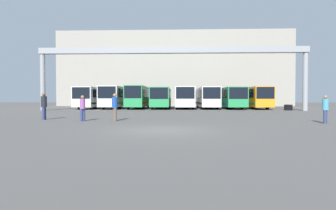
{
  "coord_description": "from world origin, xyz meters",
  "views": [
    {
      "loc": [
        0.66,
        -11.78,
        1.41
      ],
      "look_at": [
        -0.52,
        21.79,
        0.64
      ],
      "focal_mm": 28.0,
      "sensor_mm": 36.0,
      "label": 1
    }
  ],
  "objects": [
    {
      "name": "bus_slot_3",
      "position": [
        -1.69,
        27.76,
        1.73
      ],
      "size": [
        2.6,
        11.97,
        2.99
      ],
      "color": "#268C4C",
      "rests_on": "ground"
    },
    {
      "name": "overhead_gantry",
      "position": [
        0.0,
        20.06,
        6.48
      ],
      "size": [
        32.52,
        0.8,
        7.66
      ],
      "color": "gray",
      "rests_on": "ground"
    },
    {
      "name": "bus_slot_5",
      "position": [
        5.08,
        27.92,
        1.75
      ],
      "size": [
        2.5,
        12.3,
        3.04
      ],
      "color": "silver",
      "rests_on": "ground"
    },
    {
      "name": "pedestrian_mid_left",
      "position": [
        -5.36,
        4.67,
        0.87
      ],
      "size": [
        0.34,
        0.34,
        1.65
      ],
      "rotation": [
        0.0,
        0.0,
        3.91
      ],
      "color": "navy",
      "rests_on": "ground"
    },
    {
      "name": "bus_slot_6",
      "position": [
        8.46,
        28.02,
        1.74
      ],
      "size": [
        2.62,
        12.49,
        3.0
      ],
      "color": "#268C4C",
      "rests_on": "ground"
    },
    {
      "name": "pedestrian_near_center",
      "position": [
        -8.44,
        5.77,
        0.98
      ],
      "size": [
        0.38,
        0.38,
        1.84
      ],
      "rotation": [
        0.0,
        0.0,
        4.72
      ],
      "color": "navy",
      "rests_on": "ground"
    },
    {
      "name": "bus_slot_7",
      "position": [
        11.85,
        27.44,
        1.76
      ],
      "size": [
        2.51,
        11.32,
        3.05
      ],
      "color": "orange",
      "rests_on": "ground"
    },
    {
      "name": "building_backdrop",
      "position": [
        0.0,
        46.03,
        7.55
      ],
      "size": [
        47.34,
        12.0,
        15.09
      ],
      "color": "gray",
      "rests_on": "ground"
    },
    {
      "name": "pedestrian_near_right",
      "position": [
        -3.34,
        4.86,
        0.94
      ],
      "size": [
        0.37,
        0.37,
        1.77
      ],
      "rotation": [
        0.0,
        0.0,
        2.21
      ],
      "color": "brown",
      "rests_on": "ground"
    },
    {
      "name": "bus_slot_0",
      "position": [
        -11.85,
        27.27,
        1.76
      ],
      "size": [
        2.59,
        10.99,
        3.05
      ],
      "color": "silver",
      "rests_on": "ground"
    },
    {
      "name": "ground_plane",
      "position": [
        0.0,
        0.0,
        0.0
      ],
      "size": [
        200.0,
        200.0,
        0.0
      ],
      "primitive_type": "plane",
      "color": "#514F4C"
    },
    {
      "name": "bus_slot_2",
      "position": [
        -5.08,
        27.43,
        1.86
      ],
      "size": [
        2.45,
        11.31,
        3.22
      ],
      "color": "#268C4C",
      "rests_on": "ground"
    },
    {
      "name": "bus_slot_4",
      "position": [
        1.69,
        27.46,
        1.77
      ],
      "size": [
        2.62,
        11.36,
        3.07
      ],
      "color": "silver",
      "rests_on": "ground"
    },
    {
      "name": "bus_slot_1",
      "position": [
        -8.46,
        27.73,
        1.82
      ],
      "size": [
        2.61,
        11.9,
        3.16
      ],
      "color": "silver",
      "rests_on": "ground"
    },
    {
      "name": "tire_stack",
      "position": [
        14.56,
        21.41,
        0.36
      ],
      "size": [
        1.04,
        1.04,
        0.72
      ],
      "color": "black",
      "rests_on": "ground"
    },
    {
      "name": "pedestrian_mid_right",
      "position": [
        9.19,
        3.58,
        0.86
      ],
      "size": [
        0.34,
        0.34,
        1.63
      ],
      "rotation": [
        0.0,
        0.0,
        4.01
      ],
      "color": "navy",
      "rests_on": "ground"
    }
  ]
}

